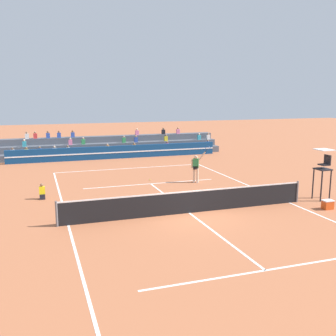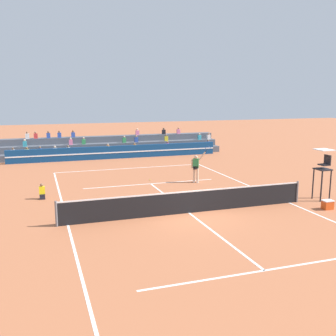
% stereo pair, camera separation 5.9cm
% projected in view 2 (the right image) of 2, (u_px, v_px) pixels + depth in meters
% --- Properties ---
extents(ground_plane, '(120.00, 120.00, 0.00)m').
position_uv_depth(ground_plane, '(189.00, 213.00, 18.31)').
color(ground_plane, '#AD603D').
extents(court_lines, '(11.10, 23.90, 0.01)m').
position_uv_depth(court_lines, '(189.00, 213.00, 18.31)').
color(court_lines, white).
rests_on(court_lines, ground).
extents(tennis_net, '(12.00, 0.10, 1.10)m').
position_uv_depth(tennis_net, '(189.00, 202.00, 18.21)').
color(tennis_net, slate).
rests_on(tennis_net, ground).
extents(sponsor_banner_wall, '(18.00, 0.26, 1.10)m').
position_uv_depth(sponsor_banner_wall, '(117.00, 152.00, 33.81)').
color(sponsor_banner_wall, navy).
rests_on(sponsor_banner_wall, ground).
extents(bleacher_stand, '(20.21, 2.85, 2.28)m').
position_uv_depth(bleacher_stand, '(112.00, 147.00, 36.15)').
color(bleacher_stand, '#4C515B').
rests_on(bleacher_stand, ground).
extents(umpire_chair, '(0.76, 0.84, 2.67)m').
position_uv_depth(umpire_chair, '(323.00, 167.00, 20.34)').
color(umpire_chair, black).
rests_on(umpire_chair, ground).
extents(ball_kid_courtside, '(0.30, 0.36, 0.84)m').
position_uv_depth(ball_kid_courtside, '(42.00, 193.00, 20.72)').
color(ball_kid_courtside, black).
rests_on(ball_kid_courtside, ground).
extents(tennis_player, '(1.12, 0.68, 2.39)m').
position_uv_depth(tennis_player, '(196.00, 167.00, 24.52)').
color(tennis_player, beige).
rests_on(tennis_player, ground).
extents(tennis_ball, '(0.07, 0.07, 0.07)m').
position_uv_depth(tennis_ball, '(150.00, 180.00, 25.28)').
color(tennis_ball, '#C6DB33').
rests_on(tennis_ball, ground).
extents(equipment_cooler, '(0.50, 0.38, 0.45)m').
position_uv_depth(equipment_cooler, '(328.00, 205.00, 18.88)').
color(equipment_cooler, '#D84C19').
rests_on(equipment_cooler, ground).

